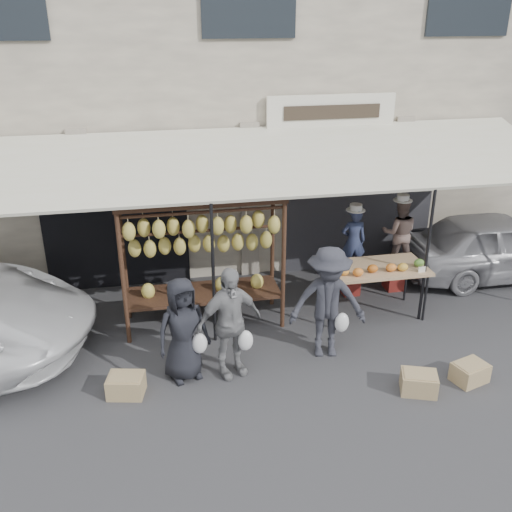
# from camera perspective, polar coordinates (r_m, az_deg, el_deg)

# --- Properties ---
(ground_plane) EXTENTS (90.00, 90.00, 0.00)m
(ground_plane) POSITION_cam_1_polar(r_m,az_deg,el_deg) (8.46, 3.84, -11.72)
(ground_plane) COLOR #2D2D30
(shophouse) EXTENTS (24.00, 6.15, 7.30)m
(shophouse) POSITION_cam_1_polar(r_m,az_deg,el_deg) (13.33, -3.20, 18.28)
(shophouse) COLOR beige
(shophouse) RESTS_ON ground_plane
(awning) EXTENTS (10.00, 2.35, 2.92)m
(awning) POSITION_cam_1_polar(r_m,az_deg,el_deg) (9.41, 0.74, 9.39)
(awning) COLOR beige
(awning) RESTS_ON ground_plane
(banana_rack) EXTENTS (2.60, 0.90, 2.24)m
(banana_rack) POSITION_cam_1_polar(r_m,az_deg,el_deg) (9.01, -5.45, 1.94)
(banana_rack) COLOR black
(banana_rack) RESTS_ON ground_plane
(produce_table) EXTENTS (1.70, 0.90, 1.04)m
(produce_table) POSITION_cam_1_polar(r_m,az_deg,el_deg) (9.72, 11.99, -1.32)
(produce_table) COLOR tan
(produce_table) RESTS_ON ground_plane
(vendor_left) EXTENTS (0.47, 0.33, 1.24)m
(vendor_left) POSITION_cam_1_polar(r_m,az_deg,el_deg) (10.34, 9.71, 1.46)
(vendor_left) COLOR #283150
(vendor_left) RESTS_ON stool_left
(vendor_right) EXTENTS (0.76, 0.67, 1.30)m
(vendor_right) POSITION_cam_1_polar(r_m,az_deg,el_deg) (10.68, 14.13, 2.26)
(vendor_right) COLOR #6D5850
(vendor_right) RESTS_ON stool_right
(customer_left) EXTENTS (0.87, 0.70, 1.55)m
(customer_left) POSITION_cam_1_polar(r_m,az_deg,el_deg) (8.06, -7.34, -7.29)
(customer_left) COLOR black
(customer_left) RESTS_ON ground_plane
(customer_mid) EXTENTS (1.06, 0.70, 1.68)m
(customer_mid) POSITION_cam_1_polar(r_m,az_deg,el_deg) (8.04, -2.70, -6.67)
(customer_mid) COLOR gray
(customer_mid) RESTS_ON ground_plane
(customer_right) EXTENTS (1.23, 0.83, 1.76)m
(customer_right) POSITION_cam_1_polar(r_m,az_deg,el_deg) (8.51, 7.20, -4.66)
(customer_right) COLOR #2B2C34
(customer_right) RESTS_ON ground_plane
(stool_left) EXTENTS (0.39, 0.39, 0.43)m
(stool_left) POSITION_cam_1_polar(r_m,az_deg,el_deg) (10.68, 9.41, -2.67)
(stool_left) COLOR maroon
(stool_left) RESTS_ON ground_plane
(stool_right) EXTENTS (0.38, 0.38, 0.47)m
(stool_right) POSITION_cam_1_polar(r_m,az_deg,el_deg) (11.02, 13.68, -2.04)
(stool_right) COLOR maroon
(stool_right) RESTS_ON ground_plane
(crate_near_a) EXTENTS (0.58, 0.51, 0.29)m
(crate_near_a) POSITION_cam_1_polar(r_m,az_deg,el_deg) (8.35, 15.96, -12.09)
(crate_near_a) COLOR tan
(crate_near_a) RESTS_ON ground_plane
(crate_near_b) EXTENTS (0.55, 0.47, 0.28)m
(crate_near_b) POSITION_cam_1_polar(r_m,az_deg,el_deg) (8.78, 20.60, -10.86)
(crate_near_b) COLOR tan
(crate_near_b) RESTS_ON ground_plane
(crate_far) EXTENTS (0.55, 0.46, 0.29)m
(crate_far) POSITION_cam_1_polar(r_m,az_deg,el_deg) (8.19, -12.86, -12.49)
(crate_far) COLOR tan
(crate_far) RESTS_ON ground_plane
(sedan) EXTENTS (3.84, 1.61, 1.30)m
(sedan) POSITION_cam_1_polar(r_m,az_deg,el_deg) (12.01, 23.11, 0.99)
(sedan) COLOR gray
(sedan) RESTS_ON ground_plane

